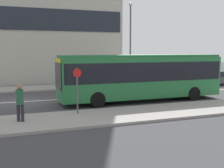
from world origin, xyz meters
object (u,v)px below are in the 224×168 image
object	(u,v)px
parked_car_0	(176,80)
parked_car_1	(222,78)
city_bus	(141,75)
pedestrian_near_stop	(20,100)
street_lamp	(130,36)
bus_stop_sign	(77,87)

from	to	relation	value
parked_car_0	parked_car_1	size ratio (longest dim) A/B	0.91
city_bus	pedestrian_near_stop	xyz separation A→B (m)	(-8.06, -3.56, -0.69)
parked_car_1	street_lamp	size ratio (longest dim) A/B	0.59
bus_stop_sign	street_lamp	world-z (taller)	street_lamp
city_bus	parked_car_0	world-z (taller)	city_bus
parked_car_0	street_lamp	xyz separation A→B (m)	(-4.07, 1.70, 4.16)
parked_car_0	pedestrian_near_stop	size ratio (longest dim) A/B	2.37
pedestrian_near_stop	bus_stop_sign	bearing A→B (deg)	35.63
pedestrian_near_stop	bus_stop_sign	xyz separation A→B (m)	(2.92, 0.70, 0.43)
parked_car_1	city_bus	bearing A→B (deg)	-154.45
pedestrian_near_stop	parked_car_1	bearing A→B (deg)	47.04
bus_stop_sign	pedestrian_near_stop	bearing A→B (deg)	-166.56
parked_car_0	pedestrian_near_stop	distance (m)	17.34
street_lamp	pedestrian_near_stop	bearing A→B (deg)	-133.85
bus_stop_sign	street_lamp	size ratio (longest dim) A/B	0.31
parked_car_0	bus_stop_sign	xyz separation A→B (m)	(-11.71, -8.59, 0.92)
parked_car_1	pedestrian_near_stop	xyz separation A→B (m)	(-20.12, -9.32, 0.48)
parked_car_1	bus_stop_sign	bearing A→B (deg)	-153.38
city_bus	bus_stop_sign	bearing A→B (deg)	-145.63
parked_car_1	street_lamp	bearing A→B (deg)	170.09
parked_car_1	street_lamp	distance (m)	10.56
city_bus	street_lamp	world-z (taller)	street_lamp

